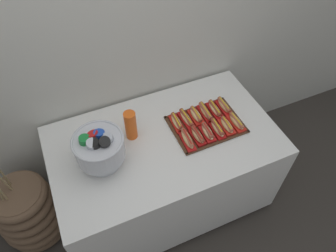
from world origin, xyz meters
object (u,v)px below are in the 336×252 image
at_px(hot_dog_0, 187,139).
at_px(buffet_table, 165,169).
at_px(hot_dog_2, 207,132).
at_px(hot_dog_3, 217,128).
at_px(floor_vase, 29,211).
at_px(hot_dog_10, 215,109).
at_px(hot_dog_1, 197,136).
at_px(hot_dog_5, 236,122).
at_px(punch_bowl, 99,147).
at_px(cup_stack, 131,125).
at_px(hot_dog_7, 186,119).
at_px(serving_tray, 206,125).
at_px(hot_dog_11, 224,106).
at_px(hot_dog_4, 227,126).
at_px(hot_dog_8, 196,115).
at_px(hot_dog_6, 177,122).
at_px(hot_dog_9, 206,112).

bearing_deg(hot_dog_0, buffet_table, 145.65).
bearing_deg(hot_dog_2, hot_dog_3, 0.45).
distance_m(floor_vase, hot_dog_0, 1.30).
bearing_deg(buffet_table, hot_dog_0, -34.35).
xyz_separation_m(hot_dog_3, hot_dog_10, (0.07, 0.17, -0.00)).
distance_m(hot_dog_1, hot_dog_5, 0.30).
bearing_deg(hot_dog_10, punch_bowl, -173.36).
bearing_deg(cup_stack, hot_dog_7, -5.03).
bearing_deg(hot_dog_1, hot_dog_7, 90.45).
relative_size(serving_tray, hot_dog_11, 2.96).
bearing_deg(hot_dog_4, punch_bowl, 175.57).
xyz_separation_m(hot_dog_8, punch_bowl, (-0.70, -0.10, 0.13)).
bearing_deg(hot_dog_7, hot_dog_6, -179.55).
bearing_deg(hot_dog_5, hot_dog_6, 156.70).
relative_size(floor_vase, hot_dog_3, 6.81).
distance_m(hot_dog_3, hot_dog_8, 0.18).
bearing_deg(serving_tray, punch_bowl, -178.79).
height_order(hot_dog_3, hot_dog_8, hot_dog_3).
height_order(floor_vase, hot_dog_11, floor_vase).
xyz_separation_m(hot_dog_3, cup_stack, (-0.54, 0.20, 0.07)).
distance_m(hot_dog_4, cup_stack, 0.65).
xyz_separation_m(floor_vase, hot_dog_0, (1.15, -0.24, 0.55)).
relative_size(floor_vase, hot_dog_7, 6.44).
relative_size(hot_dog_0, hot_dog_6, 1.09).
height_order(hot_dog_0, cup_stack, cup_stack).
bearing_deg(serving_tray, hot_dog_8, 114.89).
bearing_deg(hot_dog_7, punch_bowl, -171.17).
bearing_deg(hot_dog_10, hot_dog_6, -179.55).
xyz_separation_m(hot_dog_5, cup_stack, (-0.69, 0.20, 0.08)).
distance_m(hot_dog_2, hot_dog_3, 0.08).
bearing_deg(hot_dog_1, hot_dog_4, 0.45).
height_order(hot_dog_0, hot_dog_2, hot_dog_2).
xyz_separation_m(buffet_table, hot_dog_9, (0.35, 0.08, 0.41)).
relative_size(hot_dog_6, hot_dog_8, 1.06).
relative_size(hot_dog_0, cup_stack, 0.83).
xyz_separation_m(hot_dog_6, hot_dog_11, (0.37, 0.00, 0.00)).
xyz_separation_m(hot_dog_1, hot_dog_4, (0.22, 0.00, -0.01)).
height_order(serving_tray, hot_dog_3, hot_dog_3).
distance_m(hot_dog_11, cup_stack, 0.69).
bearing_deg(hot_dog_2, hot_dog_7, 114.89).
bearing_deg(hot_dog_2, hot_dog_10, 48.17).
xyz_separation_m(hot_dog_9, cup_stack, (-0.54, 0.03, 0.07)).
xyz_separation_m(buffet_table, hot_dog_6, (0.12, 0.08, 0.40)).
height_order(hot_dog_7, hot_dog_10, hot_dog_7).
height_order(buffet_table, serving_tray, serving_tray).
bearing_deg(buffet_table, floor_vase, 171.75).
distance_m(hot_dog_2, hot_dog_7, 0.18).
relative_size(hot_dog_4, cup_stack, 0.72).
bearing_deg(serving_tray, hot_dog_6, 156.70).
bearing_deg(hot_dog_6, floor_vase, 176.52).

